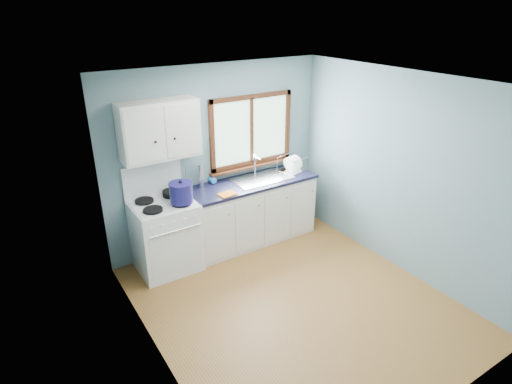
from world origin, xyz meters
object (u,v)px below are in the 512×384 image
thermos (201,176)px  gas_range (166,234)px  base_cabinets (252,214)px  stockpot (181,192)px  skillet (172,192)px  utensil_crock (186,186)px  dish_rack (293,166)px  sink (262,183)px

thermos → gas_range: bearing=-161.2°
base_cabinets → stockpot: (-1.12, -0.18, 0.68)m
gas_range → skillet: gas_range is taller
utensil_crock → thermos: utensil_crock is taller
utensil_crock → dish_rack: size_ratio=0.71×
utensil_crock → skillet: bearing=-160.5°
stockpot → thermos: bearing=40.0°
gas_range → stockpot: gas_range is taller
base_cabinets → thermos: thermos is taller
stockpot → dish_rack: size_ratio=0.61×
stockpot → thermos: 0.58m
skillet → thermos: 0.48m
gas_range → dish_rack: size_ratio=2.76×
base_cabinets → dish_rack: (0.75, 0.04, 0.57)m
sink → thermos: 0.90m
sink → utensil_crock: 1.10m
stockpot → thermos: (0.44, 0.37, -0.00)m
gas_range → utensil_crock: size_ratio=3.89×
base_cabinets → sink: bearing=-0.1°
base_cabinets → dish_rack: size_ratio=3.75×
stockpot → dish_rack: 1.89m
thermos → base_cabinets: bearing=-16.3°
gas_range → stockpot: 0.64m
sink → thermos: bearing=167.0°
stockpot → dish_rack: bearing=6.6°
stockpot → utensil_crock: 0.44m
utensil_crock → sink: bearing=-10.0°
skillet → thermos: bearing=32.9°
gas_range → stockpot: bearing=-40.1°
base_cabinets → stockpot: stockpot is taller
gas_range → sink: bearing=0.7°
sink → utensil_crock: utensil_crock is taller
utensil_crock → thermos: size_ratio=1.07×
thermos → dish_rack: 1.44m
sink → stockpot: size_ratio=2.77×
sink → skillet: sink is taller
sink → dish_rack: (0.57, 0.04, 0.12)m
skillet → utensil_crock: bearing=41.3°
stockpot → dish_rack: (1.87, 0.22, -0.11)m
gas_range → thermos: bearing=18.8°
sink → thermos: size_ratio=2.57×
utensil_crock → dish_rack: bearing=-5.2°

